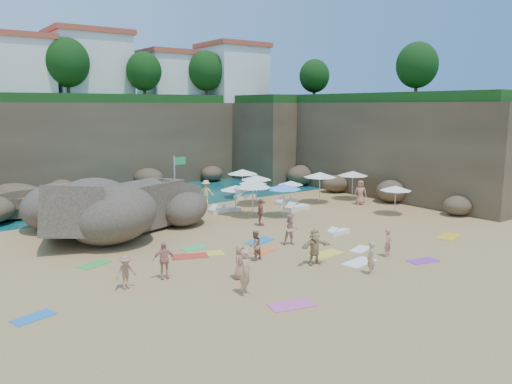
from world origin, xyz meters
TOP-DOWN VIEW (x-y plane):
  - ground at (0.00, 0.00)m, footprint 120.00×120.00m
  - seawater at (0.00, 30.00)m, footprint 120.00×120.00m
  - cliff_back at (2.00, 25.00)m, footprint 44.00×8.00m
  - cliff_right at (19.00, 8.00)m, footprint 8.00×30.00m
  - cliff_corner at (17.00, 20.00)m, footprint 10.00×12.00m
  - rock_promontory at (-11.00, 16.00)m, footprint 12.00×7.00m
  - clifftop_buildings at (2.96, 25.79)m, footprint 28.48×9.48m
  - clifftop_trees at (4.78, 19.52)m, footprint 35.60×23.82m
  - rock_outcrop at (-5.79, 5.56)m, footprint 9.74×7.74m
  - flag_pole at (-2.31, 6.14)m, footprint 0.87×0.09m
  - parasol_0 at (2.07, 5.61)m, footprint 2.23×2.23m
  - parasol_1 at (6.09, 10.56)m, footprint 2.59×2.59m
  - parasol_2 at (4.88, 7.36)m, footprint 2.20×2.20m
  - parasol_3 at (9.90, 5.18)m, footprint 2.64×2.64m
  - parasol_4 at (13.13, 4.66)m, footprint 2.53×2.53m
  - parasol_7 at (5.58, 7.89)m, footprint 2.43×2.43m
  - parasol_8 at (7.58, 6.03)m, footprint 2.00×2.00m
  - parasol_9 at (2.59, 4.22)m, footprint 2.63×2.63m
  - parasol_10 at (4.41, 3.00)m, footprint 2.46×2.46m
  - parasol_11 at (11.28, -1.23)m, footprint 2.22×2.22m
  - lounger_0 at (1.58, 6.80)m, footprint 1.99×0.83m
  - lounger_1 at (6.10, 10.29)m, footprint 1.86×0.63m
  - lounger_2 at (6.61, 4.09)m, footprint 2.12×0.92m
  - lounger_3 at (2.30, 6.74)m, footprint 1.71×1.10m
  - lounger_4 at (7.35, 6.26)m, footprint 2.06×0.99m
  - lounger_5 at (4.02, -2.82)m, footprint 1.58×0.62m
  - towel_0 at (-13.88, -4.84)m, footprint 1.65×1.15m
  - towel_1 at (-5.38, -9.58)m, footprint 1.97×1.29m
  - towel_2 at (-1.87, -3.03)m, footprint 1.63×1.14m
  - towel_3 at (-4.61, -0.33)m, footprint 1.53×0.88m
  - towel_4 at (0.49, -5.42)m, footprint 2.01×1.13m
  - towel_5 at (2.64, -5.85)m, footprint 1.65×1.19m
  - towel_6 at (3.62, -9.14)m, footprint 1.70×1.11m
  - towel_7 at (-5.55, -1.51)m, footprint 2.09×1.55m
  - towel_8 at (-0.89, -1.32)m, footprint 2.12×1.53m
  - towel_10 at (8.96, -7.15)m, footprint 2.11×1.47m
  - towel_11 at (-10.01, 0.04)m, footprint 1.74×1.28m
  - towel_12 at (-4.64, -1.66)m, footprint 2.05×1.47m
  - towel_13 at (0.85, -7.41)m, footprint 1.98×1.22m
  - person_stand_0 at (-6.18, -7.55)m, footprint 0.82×0.83m
  - person_stand_1 at (-3.15, -4.00)m, footprint 0.85×0.72m
  - person_stand_2 at (2.31, 10.20)m, footprint 1.20×1.25m
  - person_stand_3 at (1.47, 1.76)m, footprint 0.87×1.13m
  - person_stand_4 at (12.05, 2.78)m, footprint 1.03×1.03m
  - person_stand_5 at (-6.31, 8.27)m, footprint 1.55×0.88m
  - person_stand_6 at (-0.04, -8.88)m, footprint 0.59×0.67m
  - person_lie_0 at (-9.97, -4.03)m, footprint 1.12×1.55m
  - person_lie_1 at (-8.08, -3.80)m, footprint 1.46×1.91m
  - person_lie_2 at (-5.32, -5.84)m, footprint 1.39×1.70m
  - person_lie_3 at (-1.18, -6.30)m, footprint 1.89×2.00m
  - person_lie_4 at (2.80, -7.58)m, footprint 0.93×1.52m
  - person_lie_5 at (0.10, -2.91)m, footprint 1.68×1.90m

SIDE VIEW (x-z plane):
  - ground at x=0.00m, z-range 0.00..0.00m
  - rock_promontory at x=-11.00m, z-range -1.00..1.00m
  - rock_outcrop at x=-5.79m, z-range -1.81..1.81m
  - seawater at x=0.00m, z-range 0.00..0.00m
  - towel_3 at x=-4.61m, z-range 0.00..0.03m
  - towel_2 at x=-1.87m, z-range 0.00..0.03m
  - towel_5 at x=2.64m, z-range 0.00..0.03m
  - towel_0 at x=-13.88m, z-range 0.00..0.03m
  - towel_11 at x=-10.01m, z-range 0.00..0.03m
  - towel_6 at x=3.62m, z-range 0.00..0.03m
  - towel_1 at x=-5.38m, z-range 0.00..0.03m
  - towel_12 at x=-4.64m, z-range 0.00..0.03m
  - towel_13 at x=0.85m, z-range 0.00..0.03m
  - towel_7 at x=-5.55m, z-range 0.00..0.03m
  - towel_8 at x=-0.89m, z-range 0.00..0.03m
  - towel_10 at x=8.96m, z-range 0.00..0.03m
  - towel_4 at x=0.49m, z-range 0.00..0.03m
  - lounger_5 at x=4.02m, z-range 0.00..0.24m
  - lounger_3 at x=2.30m, z-range 0.00..0.25m
  - lounger_1 at x=6.10m, z-range 0.00..0.29m
  - lounger_0 at x=1.58m, z-range 0.00..0.30m
  - lounger_4 at x=7.35m, z-range 0.00..0.31m
  - lounger_2 at x=6.61m, z-range 0.00..0.32m
  - person_lie_4 at x=2.80m, z-range 0.00..0.34m
  - person_lie_0 at x=-9.97m, z-range 0.00..0.38m
  - person_lie_2 at x=-5.32m, z-range 0.00..0.41m
  - person_lie_1 at x=-8.08m, z-range 0.00..0.41m
  - person_lie_3 at x=-1.18m, z-range 0.00..0.46m
  - person_lie_5 at x=0.10m, z-range 0.00..0.65m
  - person_stand_1 at x=-3.15m, z-range 0.00..1.54m
  - person_stand_6 at x=-0.04m, z-range 0.00..1.55m
  - person_stand_5 at x=-6.31m, z-range 0.00..1.61m
  - person_stand_3 at x=1.47m, z-range 0.00..1.79m
  - person_stand_2 at x=2.31m, z-range 0.00..1.90m
  - person_stand_4 at x=12.05m, z-range 0.00..1.92m
  - person_stand_0 at x=-6.18m, z-range 0.00..1.94m
  - parasol_8 at x=7.58m, z-range 0.79..2.68m
  - parasol_2 at x=4.88m, z-range 0.87..2.95m
  - parasol_11 at x=11.28m, z-range 0.88..2.97m
  - parasol_0 at x=2.07m, z-range 0.88..2.99m
  - parasol_7 at x=5.58m, z-range 0.96..3.26m
  - parasol_10 at x=4.41m, z-range 0.97..3.30m
  - parasol_4 at x=13.13m, z-range 1.00..3.39m
  - parasol_1 at x=6.09m, z-range 1.02..3.47m
  - parasol_9 at x=2.59m, z-range 1.04..3.53m
  - parasol_3 at x=9.90m, z-range 1.04..3.54m
  - flag_pole at x=-2.31m, z-range 0.62..5.07m
  - cliff_back at x=2.00m, z-range 0.00..8.00m
  - cliff_right at x=19.00m, z-range 0.00..8.00m
  - cliff_corner at x=17.00m, z-range 0.00..8.00m
  - clifftop_buildings at x=2.96m, z-range 7.74..14.74m
  - clifftop_trees at x=4.78m, z-range 9.06..13.46m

